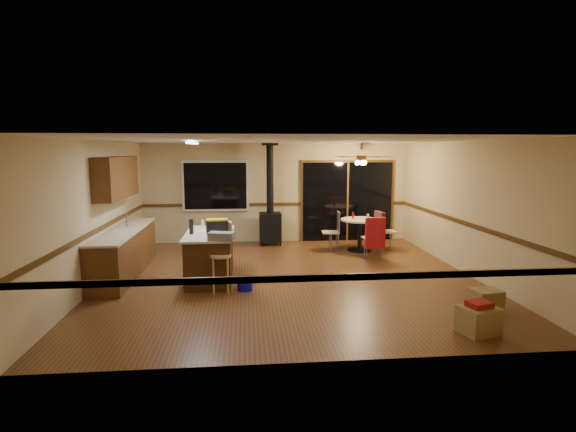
{
  "coord_description": "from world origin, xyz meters",
  "views": [
    {
      "loc": [
        -0.81,
        -8.34,
        2.43
      ],
      "look_at": [
        0.0,
        0.3,
        1.15
      ],
      "focal_mm": 28.0,
      "sensor_mm": 36.0,
      "label": 1
    }
  ],
  "objects": [
    {
      "name": "floor",
      "position": [
        0.0,
        0.0,
        0.0
      ],
      "size": [
        7.0,
        7.0,
        0.0
      ],
      "primitive_type": "plane",
      "color": "#593318",
      "rests_on": "ground"
    },
    {
      "name": "ceiling",
      "position": [
        0.0,
        0.0,
        2.6
      ],
      "size": [
        7.0,
        7.0,
        0.0
      ],
      "primitive_type": "plane",
      "rotation": [
        3.14,
        0.0,
        0.0
      ],
      "color": "silver",
      "rests_on": "ground"
    },
    {
      "name": "wall_back",
      "position": [
        0.0,
        3.5,
        1.3
      ],
      "size": [
        7.0,
        0.0,
        7.0
      ],
      "primitive_type": "plane",
      "rotation": [
        1.57,
        0.0,
        0.0
      ],
      "color": "tan",
      "rests_on": "ground"
    },
    {
      "name": "wall_front",
      "position": [
        0.0,
        -3.5,
        1.3
      ],
      "size": [
        7.0,
        0.0,
        7.0
      ],
      "primitive_type": "plane",
      "rotation": [
        -1.57,
        0.0,
        0.0
      ],
      "color": "tan",
      "rests_on": "ground"
    },
    {
      "name": "wall_left",
      "position": [
        -3.5,
        0.0,
        1.3
      ],
      "size": [
        0.0,
        7.0,
        7.0
      ],
      "primitive_type": "plane",
      "rotation": [
        1.57,
        0.0,
        1.57
      ],
      "color": "tan",
      "rests_on": "ground"
    },
    {
      "name": "wall_right",
      "position": [
        3.5,
        0.0,
        1.3
      ],
      "size": [
        0.0,
        7.0,
        7.0
      ],
      "primitive_type": "plane",
      "rotation": [
        1.57,
        0.0,
        -1.57
      ],
      "color": "tan",
      "rests_on": "ground"
    },
    {
      "name": "chair_rail",
      "position": [
        0.0,
        0.0,
        1.0
      ],
      "size": [
        7.0,
        7.0,
        0.08
      ],
      "primitive_type": null,
      "color": "#482E12",
      "rests_on": "ground"
    },
    {
      "name": "window",
      "position": [
        -1.6,
        3.45,
        1.5
      ],
      "size": [
        1.72,
        0.1,
        1.32
      ],
      "primitive_type": "cube",
      "color": "black",
      "rests_on": "ground"
    },
    {
      "name": "sliding_door",
      "position": [
        1.9,
        3.45,
        1.05
      ],
      "size": [
        2.52,
        0.1,
        2.1
      ],
      "primitive_type": "cube",
      "color": "black",
      "rests_on": "ground"
    },
    {
      "name": "lower_cabinets",
      "position": [
        -3.2,
        0.5,
        0.43
      ],
      "size": [
        0.6,
        3.0,
        0.86
      ],
      "primitive_type": "cube",
      "color": "#553215",
      "rests_on": "ground"
    },
    {
      "name": "countertop",
      "position": [
        -3.2,
        0.5,
        0.88
      ],
      "size": [
        0.64,
        3.04,
        0.04
      ],
      "primitive_type": "cube",
      "color": "beige",
      "rests_on": "lower_cabinets"
    },
    {
      "name": "upper_cabinets",
      "position": [
        -3.33,
        0.7,
        1.9
      ],
      "size": [
        0.35,
        2.0,
        0.8
      ],
      "primitive_type": "cube",
      "color": "#553215",
      "rests_on": "ground"
    },
    {
      "name": "kitchen_island",
      "position": [
        -1.5,
        0.0,
        0.45
      ],
      "size": [
        0.88,
        1.68,
        0.9
      ],
      "color": "#3D250F",
      "rests_on": "ground"
    },
    {
      "name": "wood_stove",
      "position": [
        -0.2,
        3.05,
        0.73
      ],
      "size": [
        0.55,
        0.5,
        2.52
      ],
      "color": "black",
      "rests_on": "ground"
    },
    {
      "name": "ceiling_fan",
      "position": [
        1.92,
        2.13,
        2.21
      ],
      "size": [
        0.24,
        0.24,
        0.55
      ],
      "color": "brown",
      "rests_on": "ceiling"
    },
    {
      "name": "fluorescent_strip",
      "position": [
        -1.8,
        0.3,
        2.56
      ],
      "size": [
        0.1,
        1.2,
        0.04
      ],
      "primitive_type": "cube",
      "color": "white",
      "rests_on": "ceiling"
    },
    {
      "name": "toolbox_grey",
      "position": [
        -1.24,
        -0.72,
        0.97
      ],
      "size": [
        0.48,
        0.34,
        0.14
      ],
      "primitive_type": "cube",
      "rotation": [
        0.0,
        0.0,
        -0.25
      ],
      "color": "slate",
      "rests_on": "kitchen_island"
    },
    {
      "name": "toolbox_black",
      "position": [
        -1.36,
        0.02,
        1.01
      ],
      "size": [
        0.42,
        0.25,
        0.22
      ],
      "primitive_type": "cube",
      "rotation": [
        0.0,
        0.0,
        0.08
      ],
      "color": "black",
      "rests_on": "kitchen_island"
    },
    {
      "name": "toolbox_yellow_lid",
      "position": [
        -1.36,
        0.02,
        1.14
      ],
      "size": [
        0.41,
        0.24,
        0.03
      ],
      "primitive_type": "cube",
      "rotation": [
        0.0,
        0.0,
        0.08
      ],
      "color": "gold",
      "rests_on": "toolbox_black"
    },
    {
      "name": "box_on_island",
      "position": [
        -1.19,
        0.14,
        0.99
      ],
      "size": [
        0.2,
        0.27,
        0.18
      ],
      "primitive_type": "cube",
      "rotation": [
        0.0,
        0.0,
        -0.02
      ],
      "color": "olive",
      "rests_on": "kitchen_island"
    },
    {
      "name": "bottle_dark",
      "position": [
        -1.82,
        -0.1,
        1.04
      ],
      "size": [
        0.1,
        0.1,
        0.27
      ],
      "primitive_type": "cylinder",
      "rotation": [
        0.0,
        0.0,
        -0.36
      ],
      "color": "black",
      "rests_on": "kitchen_island"
    },
    {
      "name": "bottle_pink",
      "position": [
        -1.4,
        0.19,
        1.01
      ],
      "size": [
        0.07,
        0.07,
        0.21
      ],
      "primitive_type": "cylinder",
      "rotation": [
        0.0,
        0.0,
        0.02
      ],
      "color": "#D84C8C",
      "rests_on": "kitchen_island"
    },
    {
      "name": "bottle_white",
      "position": [
        -1.67,
        0.5,
        0.98
      ],
      "size": [
        0.07,
        0.07,
        0.16
      ],
      "primitive_type": "cylinder",
      "rotation": [
        0.0,
        0.0,
        -0.25
      ],
      "color": "white",
      "rests_on": "kitchen_island"
    },
    {
      "name": "bar_stool",
      "position": [
        -1.26,
        -0.79,
        0.33
      ],
      "size": [
        0.4,
        0.4,
        0.66
      ],
      "primitive_type": "cylinder",
      "rotation": [
        0.0,
        0.0,
        -0.13
      ],
      "color": "tan",
      "rests_on": "floor"
    },
    {
      "name": "blue_bucket",
      "position": [
        -0.85,
        -0.71,
        0.11
      ],
      "size": [
        0.35,
        0.35,
        0.23
      ],
      "primitive_type": "cylinder",
      "rotation": [
        0.0,
        0.0,
        0.32
      ],
      "color": "#0D0CB3",
      "rests_on": "floor"
    },
    {
      "name": "dining_table",
      "position": [
        1.92,
        2.13,
        0.53
      ],
      "size": [
        0.92,
        0.92,
        0.78
      ],
      "color": "black",
      "rests_on": "ground"
    },
    {
      "name": "glass_red",
      "position": [
        1.77,
        2.23,
        0.85
      ],
      "size": [
        0.07,
        0.07,
        0.14
      ],
      "primitive_type": "cylinder",
      "rotation": [
        0.0,
        0.0,
        -0.31
      ],
      "color": "#590C14",
      "rests_on": "dining_table"
    },
    {
      "name": "glass_cream",
      "position": [
        2.1,
        2.08,
        0.84
      ],
      "size": [
        0.07,
        0.07,
        0.13
      ],
      "primitive_type": "cylinder",
      "rotation": [
        0.0,
        0.0,
        -0.28
      ],
      "color": "beige",
      "rests_on": "dining_table"
    },
    {
      "name": "chair_left",
      "position": [
        1.32,
        2.23,
        0.59
      ],
      "size": [
        0.44,
        0.43,
        0.51
      ],
      "color": "#C2AE90",
      "rests_on": "ground"
    },
    {
      "name": "chair_near",
      "position": [
        2.03,
        1.25,
        0.6
      ],
      "size": [
        0.45,
        0.48,
        0.7
      ],
      "color": "#C2AE90",
      "rests_on": "ground"
    },
    {
      "name": "chair_right",
      "position": [
        2.44,
        2.16,
        0.6
      ],
      "size": [
        0.51,
        0.48,
        0.7
      ],
      "color": "#C2AE90",
      "rests_on": "ground"
    },
    {
      "name": "box_under_window",
      "position": [
        -1.71,
        2.73,
        0.18
      ],
      "size": [
        0.54,
        0.48,
        0.36
      ],
      "primitive_type": "cube",
      "rotation": [
        0.0,
        0.0,
        0.28
      ],
      "color": "olive",
      "rests_on": "floor"
    },
    {
      "name": "box_corner_a",
      "position": [
        2.26,
        -2.88,
        0.18
      ],
      "size": [
        0.57,
        0.52,
        0.36
      ],
      "primitive_type": "cube",
      "rotation": [
        0.0,
        0.0,
        0.28
      ],
      "color": "olive",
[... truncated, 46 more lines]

